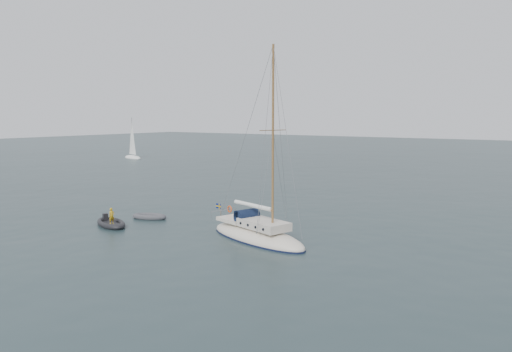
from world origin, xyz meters
The scene contains 5 objects.
ground centered at (0.00, 0.00, 0.00)m, with size 300.00×300.00×0.00m, color black.
sailboat centered at (-0.87, 0.62, 0.97)m, with size 9.02×2.70×12.84m.
dinghy centered at (-11.50, 1.38, 0.18)m, with size 2.83×1.28×0.41m.
rib centered at (-12.03, -1.94, 0.22)m, with size 3.66×1.67×1.38m.
distant_yacht_a centered at (-54.26, 38.72, 3.41)m, with size 6.03×3.22×7.99m.
Camera 1 is at (16.67, -25.75, 8.07)m, focal length 35.00 mm.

